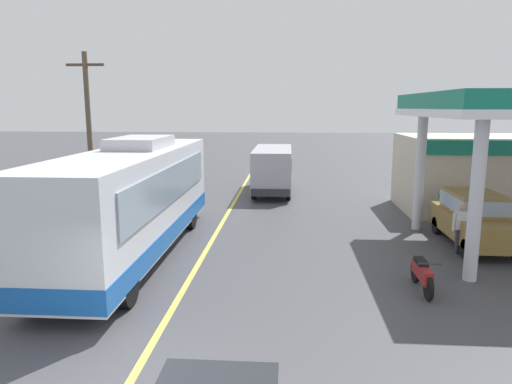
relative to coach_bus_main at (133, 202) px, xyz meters
The scene contains 10 objects.
ground 12.94m from the coach_bus_main, 80.14° to the left, with size 120.00×120.00×0.00m, color #424247.
lane_divider_stripe 8.12m from the coach_bus_main, 73.96° to the left, with size 0.16×50.00×0.01m, color #D8CC4C.
coach_bus_main is the anchor object (origin of this frame).
gas_station_roadside 14.59m from the coach_bus_main, 21.49° to the left, with size 9.10×11.95×5.10m.
car_at_pump 11.33m from the coach_bus_main, ahead, with size 1.70×4.20×1.82m.
minibus_opposing_lane 11.96m from the coach_bus_main, 70.45° to the left, with size 2.04×6.13×2.44m.
motorcycle_parked_forecourt 8.75m from the coach_bus_main, 16.01° to the right, with size 0.55×1.80×0.92m.
pedestrian_near_pump 10.43m from the coach_bus_main, ahead, with size 0.55×0.22×1.66m.
pedestrian_by_shop 11.77m from the coach_bus_main, 20.94° to the left, with size 0.55×0.22×1.66m.
utility_pole_roadside 9.29m from the coach_bus_main, 121.09° to the left, with size 1.80×0.24×7.20m.
Camera 1 is at (2.68, -6.65, 4.66)m, focal length 32.63 mm.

